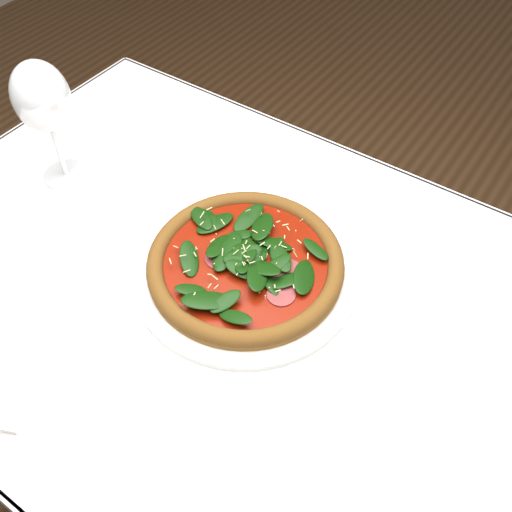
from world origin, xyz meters
The scene contains 5 objects.
ground centered at (0.00, 0.00, 0.00)m, with size 6.00×6.00×0.00m, color brown.
dining_table centered at (0.00, 0.00, 0.65)m, with size 1.21×0.81×0.75m.
plate centered at (-0.01, 0.04, 0.76)m, with size 0.35×0.35×0.02m.
pizza centered at (-0.01, 0.04, 0.78)m, with size 0.32×0.32×0.04m.
wine_glass centered at (-0.41, 0.04, 0.91)m, with size 0.09×0.09×0.23m.
Camera 1 is at (0.32, -0.41, 1.45)m, focal length 40.00 mm.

